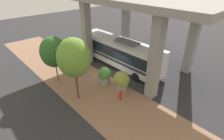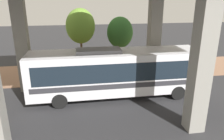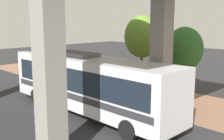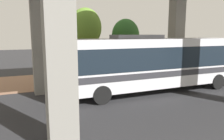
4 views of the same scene
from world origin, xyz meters
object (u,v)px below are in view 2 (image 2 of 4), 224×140
(fire_hydrant, at_px, (51,71))
(bus, at_px, (116,71))
(street_tree_far, at_px, (80,26))
(planter_middle, at_px, (64,72))
(street_tree_near, at_px, (120,32))
(planter_front, at_px, (86,68))

(fire_hydrant, bearing_deg, bus, 46.49)
(fire_hydrant, relative_size, street_tree_far, 0.18)
(planter_middle, xyz_separation_m, street_tree_near, (-4.09, 5.57, 2.51))
(bus, height_order, fire_hydrant, bus)
(planter_front, xyz_separation_m, planter_middle, (0.64, -1.87, -0.02))
(fire_hydrant, bearing_deg, planter_front, 76.16)
(bus, height_order, street_tree_far, street_tree_far)
(bus, bearing_deg, street_tree_near, 166.81)
(street_tree_near, relative_size, street_tree_far, 0.86)
(street_tree_near, bearing_deg, planter_front, -47.00)
(bus, relative_size, street_tree_far, 2.05)
(planter_front, xyz_separation_m, street_tree_near, (-3.45, 3.70, 2.50))
(bus, xyz_separation_m, fire_hydrant, (-4.81, -5.07, -1.41))
(planter_front, distance_m, street_tree_far, 4.74)
(planter_middle, xyz_separation_m, street_tree_far, (-4.12, 1.62, 3.22))
(planter_middle, bearing_deg, fire_hydrant, -138.48)
(planter_middle, distance_m, street_tree_far, 5.47)
(planter_front, bearing_deg, street_tree_near, 133.00)
(street_tree_near, distance_m, street_tree_far, 4.02)
(fire_hydrant, height_order, planter_front, planter_front)
(planter_front, height_order, street_tree_far, street_tree_far)
(planter_front, xyz_separation_m, street_tree_far, (-3.48, -0.26, 3.21))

